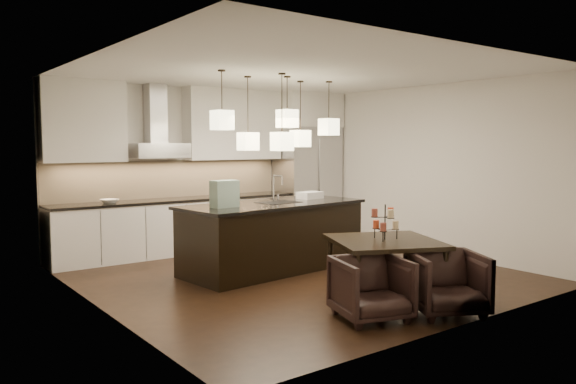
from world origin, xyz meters
TOP-DOWN VIEW (x-y plane):
  - floor at (0.00, 0.00)m, footprint 5.50×5.50m
  - ceiling at (0.00, 0.00)m, footprint 5.50×5.50m
  - wall_back at (0.00, 2.76)m, footprint 5.50×0.02m
  - wall_front at (0.00, -2.76)m, footprint 5.50×0.02m
  - wall_left at (-2.76, 0.00)m, footprint 0.02×5.50m
  - wall_right at (2.76, 0.00)m, footprint 0.02×5.50m
  - refrigerator at (2.10, 2.38)m, footprint 1.20×0.72m
  - fridge_panel at (2.10, 2.38)m, footprint 1.26×0.72m
  - lower_cabinets at (-0.62, 2.43)m, footprint 4.21×0.62m
  - countertop at (-0.62, 2.43)m, footprint 4.21×0.66m
  - backsplash at (-0.62, 2.73)m, footprint 4.21×0.02m
  - upper_cab_left at (-2.10, 2.57)m, footprint 1.25×0.35m
  - upper_cab_right at (0.55, 2.57)m, footprint 1.85×0.35m
  - hood_canopy at (-0.93, 2.48)m, footprint 0.90×0.52m
  - hood_chimney at (-0.93, 2.59)m, footprint 0.30×0.28m
  - fruit_bowl at (-1.80, 2.38)m, footprint 0.33×0.33m
  - island_body at (-0.08, 0.46)m, footprint 2.75×1.32m
  - island_top at (-0.08, 0.46)m, footprint 2.85×1.41m
  - faucet at (0.02, 0.58)m, footprint 0.13×0.26m
  - tote_bag at (-0.94, 0.37)m, footprint 0.38×0.23m
  - food_container at (0.74, 0.62)m, footprint 0.39×0.29m
  - dining_table at (0.07, -1.60)m, footprint 1.57×1.57m
  - candelabra at (0.07, -1.60)m, footprint 0.45×0.45m
  - candle_a at (0.19, -1.65)m, footprint 0.10×0.10m
  - candle_b at (0.06, -1.47)m, footprint 0.10×0.10m
  - candle_c at (-0.04, -1.67)m, footprint 0.10×0.10m
  - candle_d at (0.20, -1.56)m, footprint 0.10×0.10m
  - candle_e at (-0.03, -1.53)m, footprint 0.10×0.10m
  - candle_f at (0.04, -1.72)m, footprint 0.10×0.10m
  - armchair_left at (-0.61, -2.07)m, footprint 0.89×0.91m
  - armchair_right at (0.17, -2.42)m, footprint 1.00×1.01m
  - pendant_a at (-0.95, 0.39)m, footprint 0.24×0.24m
  - pendant_b at (-0.30, 0.76)m, footprint 0.24×0.24m
  - pendant_c at (0.15, 0.43)m, footprint 0.24×0.24m
  - pendant_d at (0.68, 0.79)m, footprint 0.24×0.24m
  - pendant_e at (1.07, 0.56)m, footprint 0.24×0.24m
  - pendant_f at (-0.11, 0.19)m, footprint 0.24×0.24m

SIDE VIEW (x-z plane):
  - floor at x=0.00m, z-range -0.02..0.00m
  - armchair_left at x=-0.61m, z-range 0.00..0.66m
  - armchair_right at x=0.17m, z-range 0.00..0.68m
  - dining_table at x=0.07m, z-range 0.00..0.71m
  - lower_cabinets at x=-0.62m, z-range 0.00..0.88m
  - island_body at x=-0.08m, z-range 0.00..0.94m
  - candle_a at x=0.19m, z-range 0.83..0.92m
  - candle_b at x=0.06m, z-range 0.83..0.92m
  - candle_c at x=-0.04m, z-range 0.83..0.92m
  - countertop at x=-0.62m, z-range 0.88..0.92m
  - candelabra at x=0.07m, z-range 0.71..1.13m
  - fruit_bowl at x=-1.80m, z-range 0.92..0.98m
  - island_top at x=-0.08m, z-range 0.94..0.98m
  - candle_d at x=0.20m, z-range 0.98..1.08m
  - candle_e at x=-0.03m, z-range 0.98..1.08m
  - candle_f at x=0.04m, z-range 0.98..1.08m
  - food_container at x=0.74m, z-range 0.98..1.09m
  - refrigerator at x=2.10m, z-range 0.00..2.15m
  - tote_bag at x=-0.94m, z-range 0.98..1.34m
  - faucet at x=0.02m, z-range 0.98..1.39m
  - backsplash at x=-0.62m, z-range 0.92..1.55m
  - wall_back at x=0.00m, z-range 0.00..2.80m
  - wall_front at x=0.00m, z-range 0.00..2.80m
  - wall_left at x=-2.76m, z-range 0.00..2.80m
  - wall_right at x=2.76m, z-range 0.00..2.80m
  - hood_canopy at x=-0.93m, z-range 1.60..1.84m
  - pendant_f at x=-0.11m, z-range 1.73..1.99m
  - pendant_b at x=-0.30m, z-range 1.73..1.99m
  - pendant_d at x=0.68m, z-range 1.78..2.04m
  - pendant_e at x=1.07m, z-range 1.96..2.22m
  - pendant_a at x=-0.95m, z-range 2.01..2.27m
  - upper_cab_left at x=-2.10m, z-range 1.55..2.80m
  - upper_cab_right at x=0.55m, z-range 1.55..2.80m
  - pendant_c at x=0.15m, z-range 2.06..2.32m
  - hood_chimney at x=-0.93m, z-range 1.84..2.80m
  - fridge_panel at x=2.10m, z-range 2.15..2.80m
  - ceiling at x=0.00m, z-range 2.80..2.82m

